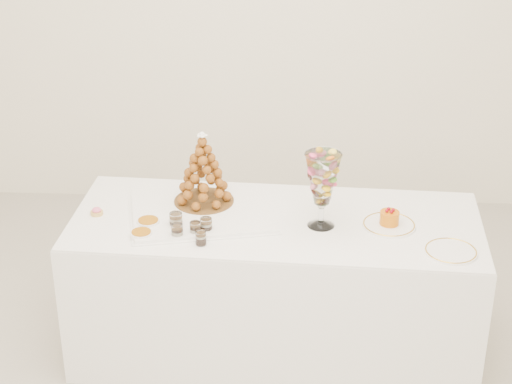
{
  "coord_description": "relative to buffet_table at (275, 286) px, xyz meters",
  "views": [
    {
      "loc": [
        0.18,
        -3.03,
        2.53
      ],
      "look_at": [
        0.02,
        0.22,
        0.92
      ],
      "focal_mm": 60.0,
      "sensor_mm": 36.0,
      "label": 1
    }
  ],
  "objects": [
    {
      "name": "lace_tray",
      "position": [
        -0.34,
        0.03,
        0.36
      ],
      "size": [
        0.71,
        0.59,
        0.02
      ],
      "primitive_type": "cube",
      "rotation": [
        0.0,
        0.0,
        0.21
      ],
      "color": "white",
      "rests_on": "buffet_table"
    },
    {
      "name": "croquembouche",
      "position": [
        -0.34,
        0.13,
        0.54
      ],
      "size": [
        0.28,
        0.28,
        0.35
      ],
      "rotation": [
        0.0,
        0.0,
        0.1
      ],
      "color": "brown",
      "rests_on": "lace_tray"
    },
    {
      "name": "pink_tart",
      "position": [
        -0.82,
        0.01,
        0.37
      ],
      "size": [
        0.06,
        0.06,
        0.04
      ],
      "color": "tan",
      "rests_on": "buffet_table"
    },
    {
      "name": "ramekin_front",
      "position": [
        -0.58,
        -0.2,
        0.37
      ],
      "size": [
        0.1,
        0.1,
        0.03
      ],
      "primitive_type": "cylinder",
      "color": "white",
      "rests_on": "buffet_table"
    },
    {
      "name": "verrine_c",
      "position": [
        -0.3,
        -0.14,
        0.39
      ],
      "size": [
        0.06,
        0.06,
        0.07
      ],
      "primitive_type": "cylinder",
      "rotation": [
        0.0,
        0.0,
        -0.16
      ],
      "color": "white",
      "rests_on": "buffet_table"
    },
    {
      "name": "spare_plate",
      "position": [
        0.75,
        -0.26,
        0.36
      ],
      "size": [
        0.22,
        0.22,
        0.01
      ],
      "primitive_type": "cylinder",
      "color": "white",
      "rests_on": "buffet_table"
    },
    {
      "name": "verrine_e",
      "position": [
        -0.31,
        -0.24,
        0.38
      ],
      "size": [
        0.05,
        0.05,
        0.06
      ],
      "primitive_type": "cylinder",
      "rotation": [
        0.0,
        0.0,
        0.19
      ],
      "color": "white",
      "rests_on": "buffet_table"
    },
    {
      "name": "room_walls",
      "position": [
        -0.11,
        -0.38,
        1.43
      ],
      "size": [
        4.54,
        4.04,
        2.82
      ],
      "color": "white",
      "rests_on": "ground"
    },
    {
      "name": "verrine_d",
      "position": [
        -0.42,
        -0.19,
        0.39
      ],
      "size": [
        0.06,
        0.06,
        0.07
      ],
      "primitive_type": "cylinder",
      "rotation": [
        0.0,
        0.0,
        0.26
      ],
      "color": "white",
      "rests_on": "buffet_table"
    },
    {
      "name": "mousse_cake",
      "position": [
        0.51,
        -0.03,
        0.4
      ],
      "size": [
        0.09,
        0.09,
        0.08
      ],
      "color": "#CF6709",
      "rests_on": "cake_plate"
    },
    {
      "name": "cake_plate",
      "position": [
        0.51,
        -0.03,
        0.36
      ],
      "size": [
        0.24,
        0.24,
        0.01
      ],
      "primitive_type": "cylinder",
      "color": "white",
      "rests_on": "buffet_table"
    },
    {
      "name": "macaron_vase",
      "position": [
        0.2,
        -0.04,
        0.58
      ],
      "size": [
        0.16,
        0.16,
        0.35
      ],
      "color": "white",
      "rests_on": "buffet_table"
    },
    {
      "name": "ramekin_back",
      "position": [
        -0.56,
        -0.09,
        0.37
      ],
      "size": [
        0.1,
        0.1,
        0.03
      ],
      "primitive_type": "cylinder",
      "color": "white",
      "rests_on": "buffet_table"
    },
    {
      "name": "buffet_table",
      "position": [
        0.0,
        0.0,
        0.0
      ],
      "size": [
        1.9,
        0.85,
        0.71
      ],
      "rotation": [
        0.0,
        0.0,
        -0.06
      ],
      "color": "white",
      "rests_on": "ground"
    },
    {
      "name": "verrine_a",
      "position": [
        -0.44,
        -0.11,
        0.39
      ],
      "size": [
        0.06,
        0.06,
        0.08
      ],
      "primitive_type": "cylinder",
      "rotation": [
        0.0,
        0.0,
        -0.08
      ],
      "color": "white",
      "rests_on": "buffet_table"
    },
    {
      "name": "verrine_b",
      "position": [
        -0.35,
        -0.17,
        0.39
      ],
      "size": [
        0.05,
        0.05,
        0.07
      ],
      "primitive_type": "cylinder",
      "rotation": [
        0.0,
        0.0,
        -0.06
      ],
      "color": "white",
      "rests_on": "buffet_table"
    }
  ]
}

